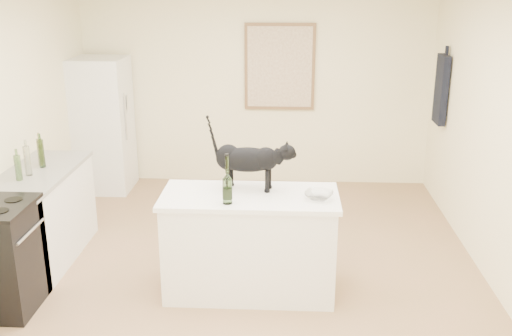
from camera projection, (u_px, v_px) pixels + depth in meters
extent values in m
plane|color=#A07455|center=(241.00, 278.00, 5.43)|extent=(5.50, 5.50, 0.00)
plane|color=#FFF4C5|center=(256.00, 86.00, 7.64)|extent=(4.50, 0.00, 4.50)
plane|color=#FFF4C5|center=(186.00, 321.00, 2.42)|extent=(4.50, 0.00, 4.50)
plane|color=#FFF4C5|center=(508.00, 146.00, 4.91)|extent=(0.00, 5.50, 5.50)
cube|color=white|center=(250.00, 245.00, 5.10)|extent=(1.44, 0.67, 0.86)
cube|color=white|center=(250.00, 197.00, 4.96)|extent=(1.50, 0.70, 0.04)
cube|color=white|center=(41.00, 218.00, 5.68)|extent=(0.60, 1.40, 0.86)
cube|color=gray|center=(36.00, 174.00, 5.54)|extent=(0.62, 1.44, 0.04)
cube|color=white|center=(102.00, 125.00, 7.50)|extent=(0.68, 0.68, 1.70)
cube|color=brown|center=(280.00, 67.00, 7.52)|extent=(0.90, 0.03, 1.10)
cube|color=beige|center=(280.00, 67.00, 7.50)|extent=(0.82, 0.00, 1.02)
cube|color=black|center=(441.00, 90.00, 6.83)|extent=(0.08, 0.34, 0.80)
cylinder|color=#365923|center=(227.00, 182.00, 4.71)|extent=(0.08, 0.08, 0.37)
imported|color=silver|center=(319.00, 195.00, 4.86)|extent=(0.28, 0.28, 0.06)
cube|color=white|center=(128.00, 102.00, 7.41)|extent=(0.03, 0.14, 0.18)
cylinder|color=brown|center=(40.00, 152.00, 5.70)|extent=(0.06, 0.06, 0.26)
cylinder|color=#23501B|center=(18.00, 168.00, 5.28)|extent=(0.06, 0.06, 0.23)
cylinder|color=#17471D|center=(41.00, 154.00, 5.63)|extent=(0.06, 0.06, 0.27)
cylinder|color=#A1ADA0|center=(28.00, 161.00, 5.40)|extent=(0.06, 0.06, 0.28)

